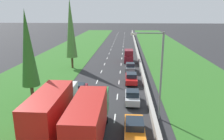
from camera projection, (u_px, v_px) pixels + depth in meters
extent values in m
plane|color=#28282B|center=(116.00, 52.00, 60.41)|extent=(300.00, 300.00, 0.00)
cube|color=#2D6623|center=(72.00, 51.00, 61.23)|extent=(14.00, 140.00, 0.04)
cube|color=#2D6623|center=(169.00, 52.00, 59.46)|extent=(14.00, 140.00, 0.04)
cube|color=#9E9B93|center=(137.00, 50.00, 59.93)|extent=(0.44, 120.00, 0.85)
cube|color=white|center=(82.00, 117.00, 22.97)|extent=(0.14, 2.00, 0.01)
cube|color=white|center=(91.00, 96.00, 28.74)|extent=(0.14, 2.00, 0.01)
cube|color=white|center=(97.00, 82.00, 34.52)|extent=(0.14, 2.00, 0.01)
cube|color=white|center=(101.00, 72.00, 40.30)|extent=(0.14, 2.00, 0.01)
cube|color=white|center=(105.00, 64.00, 46.08)|extent=(0.14, 2.00, 0.01)
cube|color=white|center=(107.00, 58.00, 51.86)|extent=(0.14, 2.00, 0.01)
cube|color=white|center=(109.00, 54.00, 57.63)|extent=(0.14, 2.00, 0.01)
cube|color=white|center=(111.00, 50.00, 63.41)|extent=(0.14, 2.00, 0.01)
cube|color=white|center=(112.00, 46.00, 69.19)|extent=(0.14, 2.00, 0.01)
cube|color=white|center=(113.00, 44.00, 74.97)|extent=(0.14, 2.00, 0.01)
cube|color=white|center=(114.00, 41.00, 80.75)|extent=(0.14, 2.00, 0.01)
cube|color=white|center=(115.00, 39.00, 86.52)|extent=(0.14, 2.00, 0.01)
cube|color=white|center=(116.00, 38.00, 92.30)|extent=(0.14, 2.00, 0.01)
cube|color=white|center=(117.00, 36.00, 98.08)|extent=(0.14, 2.00, 0.01)
cube|color=white|center=(117.00, 35.00, 103.86)|extent=(0.14, 2.00, 0.01)
cube|color=white|center=(118.00, 33.00, 109.64)|extent=(0.14, 2.00, 0.01)
cube|color=white|center=(118.00, 32.00, 115.41)|extent=(0.14, 2.00, 0.01)
cube|color=white|center=(115.00, 118.00, 22.74)|extent=(0.14, 2.00, 0.01)
cube|color=white|center=(117.00, 97.00, 28.51)|extent=(0.14, 2.00, 0.01)
cube|color=white|center=(119.00, 82.00, 34.29)|extent=(0.14, 2.00, 0.01)
cube|color=white|center=(120.00, 72.00, 40.07)|extent=(0.14, 2.00, 0.01)
cube|color=white|center=(121.00, 64.00, 45.85)|extent=(0.14, 2.00, 0.01)
cube|color=white|center=(122.00, 58.00, 51.63)|extent=(0.14, 2.00, 0.01)
cube|color=white|center=(122.00, 54.00, 57.40)|extent=(0.14, 2.00, 0.01)
cube|color=white|center=(123.00, 50.00, 63.18)|extent=(0.14, 2.00, 0.01)
cube|color=white|center=(123.00, 47.00, 68.96)|extent=(0.14, 2.00, 0.01)
cube|color=white|center=(123.00, 44.00, 74.74)|extent=(0.14, 2.00, 0.01)
cube|color=white|center=(124.00, 42.00, 80.52)|extent=(0.14, 2.00, 0.01)
cube|color=white|center=(124.00, 39.00, 86.29)|extent=(0.14, 2.00, 0.01)
cube|color=white|center=(124.00, 38.00, 92.07)|extent=(0.14, 2.00, 0.01)
cube|color=white|center=(124.00, 36.00, 97.85)|extent=(0.14, 2.00, 0.01)
cube|color=white|center=(125.00, 35.00, 103.63)|extent=(0.14, 2.00, 0.01)
cube|color=white|center=(125.00, 34.00, 109.41)|extent=(0.14, 2.00, 0.01)
cube|color=white|center=(125.00, 32.00, 115.19)|extent=(0.14, 2.00, 0.01)
cube|color=black|center=(55.00, 125.00, 20.27)|extent=(2.20, 9.40, 0.56)
cube|color=white|center=(65.00, 95.00, 23.33)|extent=(2.40, 2.20, 2.50)
cube|color=#B21E19|center=(49.00, 111.00, 18.70)|extent=(2.44, 7.20, 3.30)
cylinder|color=black|center=(55.00, 111.00, 23.59)|extent=(0.22, 0.64, 0.64)
cylinder|color=black|center=(75.00, 112.00, 23.44)|extent=(0.22, 0.64, 0.64)
cylinder|color=black|center=(34.00, 140.00, 18.31)|extent=(0.22, 0.64, 0.64)
cube|color=black|center=(90.00, 135.00, 18.55)|extent=(2.20, 9.40, 0.56)
cube|color=#237A33|center=(96.00, 102.00, 21.61)|extent=(2.40, 2.20, 2.50)
cube|color=#B21E19|center=(87.00, 121.00, 16.98)|extent=(2.44, 7.20, 3.30)
cylinder|color=black|center=(85.00, 119.00, 21.87)|extent=(0.22, 0.64, 0.64)
cylinder|color=black|center=(107.00, 120.00, 21.72)|extent=(0.22, 0.64, 0.64)
cube|color=orange|center=(134.00, 130.00, 19.29)|extent=(1.76, 4.50, 0.72)
cube|color=#19232D|center=(135.00, 124.00, 18.97)|extent=(1.56, 1.90, 0.60)
cylinder|color=black|center=(125.00, 125.00, 20.78)|extent=(0.22, 0.64, 0.64)
cylinder|color=black|center=(142.00, 126.00, 20.68)|extent=(0.22, 0.64, 0.64)
cube|color=maroon|center=(79.00, 91.00, 28.72)|extent=(1.68, 3.90, 0.76)
cube|color=#19232D|center=(78.00, 86.00, 28.25)|extent=(1.52, 1.60, 0.64)
cylinder|color=black|center=(76.00, 90.00, 30.03)|extent=(0.22, 0.64, 0.64)
cylinder|color=black|center=(86.00, 90.00, 29.93)|extent=(0.22, 0.64, 0.64)
cylinder|color=black|center=(71.00, 97.00, 27.70)|extent=(0.22, 0.64, 0.64)
cylinder|color=black|center=(83.00, 97.00, 27.60)|extent=(0.22, 0.64, 0.64)
cube|color=silver|center=(132.00, 98.00, 26.40)|extent=(1.68, 3.90, 0.76)
cube|color=#19232D|center=(132.00, 93.00, 25.92)|extent=(1.52, 1.60, 0.64)
cylinder|color=black|center=(126.00, 97.00, 27.71)|extent=(0.22, 0.64, 0.64)
cylinder|color=black|center=(138.00, 97.00, 27.61)|extent=(0.22, 0.64, 0.64)
cylinder|color=black|center=(126.00, 104.00, 25.38)|extent=(0.22, 0.64, 0.64)
cylinder|color=black|center=(139.00, 105.00, 25.28)|extent=(0.22, 0.64, 0.64)
cube|color=red|center=(131.00, 79.00, 33.78)|extent=(1.76, 4.50, 0.72)
cube|color=#19232D|center=(131.00, 75.00, 33.47)|extent=(1.56, 1.90, 0.60)
cylinder|color=black|center=(126.00, 78.00, 35.27)|extent=(0.22, 0.64, 0.64)
cylinder|color=black|center=(136.00, 78.00, 35.17)|extent=(0.22, 0.64, 0.64)
cylinder|color=black|center=(126.00, 84.00, 32.59)|extent=(0.22, 0.64, 0.64)
cylinder|color=black|center=(137.00, 84.00, 32.48)|extent=(0.22, 0.64, 0.64)
cube|color=slate|center=(130.00, 68.00, 40.20)|extent=(1.68, 3.90, 0.76)
cube|color=#19232D|center=(130.00, 65.00, 39.73)|extent=(1.52, 1.60, 0.64)
cylinder|color=black|center=(126.00, 68.00, 41.51)|extent=(0.22, 0.64, 0.64)
cylinder|color=black|center=(134.00, 68.00, 41.41)|extent=(0.22, 0.64, 0.64)
cylinder|color=black|center=(126.00, 72.00, 39.18)|extent=(0.22, 0.64, 0.64)
cylinder|color=black|center=(134.00, 72.00, 39.08)|extent=(0.22, 0.64, 0.64)
cube|color=maroon|center=(129.00, 58.00, 47.49)|extent=(1.90, 4.90, 1.40)
cube|color=maroon|center=(129.00, 52.00, 46.87)|extent=(1.80, 3.10, 1.10)
cylinder|color=black|center=(125.00, 59.00, 49.19)|extent=(0.22, 0.64, 0.64)
cylinder|color=black|center=(132.00, 59.00, 49.08)|extent=(0.22, 0.64, 0.64)
cylinder|color=black|center=(125.00, 62.00, 46.27)|extent=(0.22, 0.64, 0.64)
cylinder|color=black|center=(133.00, 62.00, 46.15)|extent=(0.22, 0.64, 0.64)
cylinder|color=#4C3823|center=(32.00, 94.00, 26.54)|extent=(0.40, 0.40, 2.20)
cone|color=#2D6623|center=(28.00, 48.00, 25.08)|extent=(2.08, 2.08, 8.99)
cylinder|color=#4C3823|center=(72.00, 62.00, 42.73)|extent=(0.40, 0.40, 2.20)
cone|color=#4C7F38|center=(71.00, 28.00, 40.99)|extent=(2.13, 2.13, 11.13)
cylinder|color=gray|center=(161.00, 77.00, 21.56)|extent=(0.20, 0.20, 9.00)
cylinder|color=gray|center=(149.00, 33.00, 20.51)|extent=(2.80, 0.12, 0.12)
cube|color=silver|center=(134.00, 34.00, 20.63)|extent=(0.60, 0.28, 0.20)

